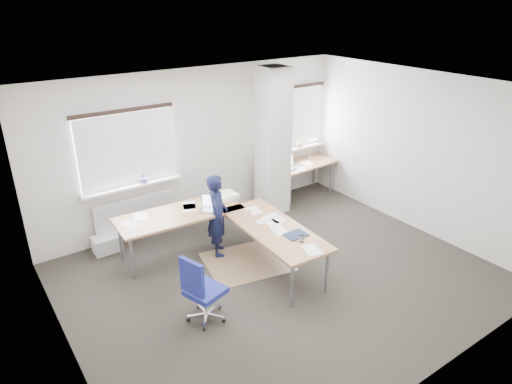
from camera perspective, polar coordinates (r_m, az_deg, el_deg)
ground at (r=7.02m, az=3.07°, el=-10.53°), size 6.00×6.00×0.00m
room_shell at (r=6.66m, az=2.24°, el=4.39°), size 6.04×5.04×2.82m
floor_mat at (r=7.36m, az=-1.10°, el=-8.69°), size 1.49×1.33×0.01m
white_crate at (r=7.98m, az=-18.13°, el=-6.17°), size 0.44×0.31×0.27m
desk_main at (r=7.10m, az=-3.62°, el=-3.65°), size 2.41×2.72×0.96m
desk_side at (r=9.48m, az=5.97°, el=3.40°), size 1.45×0.81×1.22m
task_chair at (r=6.08m, az=-6.52°, el=-13.57°), size 0.56×0.54×0.99m
person at (r=7.30m, az=-4.83°, el=-2.90°), size 0.51×0.59×1.38m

